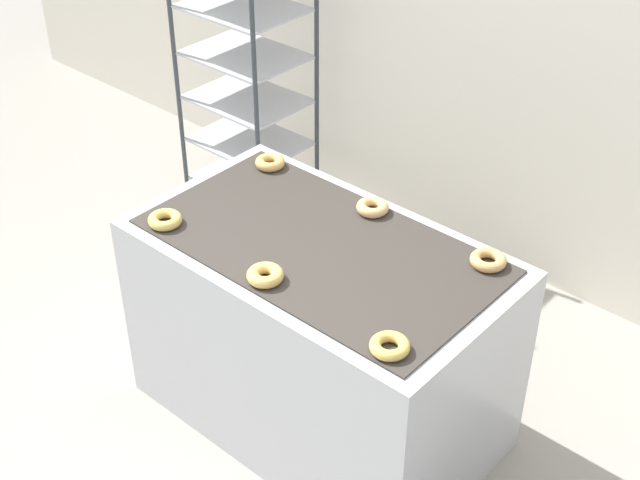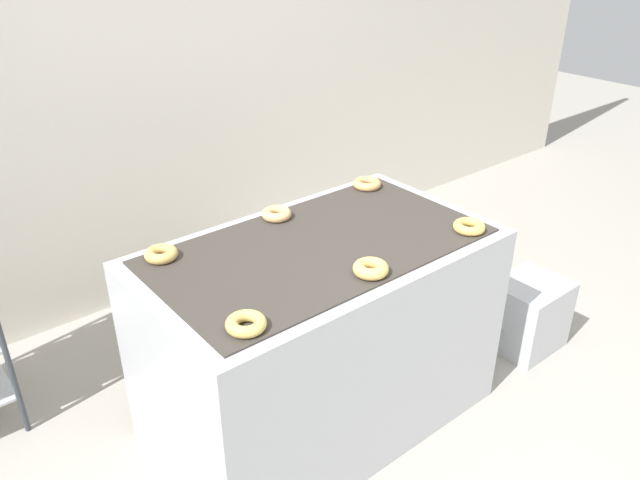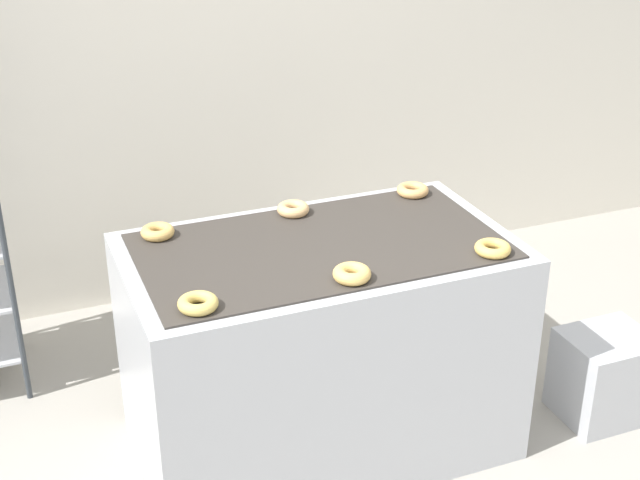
{
  "view_description": "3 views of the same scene",
  "coord_description": "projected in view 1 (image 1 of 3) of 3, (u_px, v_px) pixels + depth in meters",
  "views": [
    {
      "loc": [
        1.76,
        -1.35,
        2.76
      ],
      "look_at": [
        0.0,
        0.66,
        0.9
      ],
      "focal_mm": 50.0,
      "sensor_mm": 36.0,
      "label": 1
    },
    {
      "loc": [
        -1.36,
        -1.0,
        2.04
      ],
      "look_at": [
        0.0,
        0.66,
        0.9
      ],
      "focal_mm": 35.0,
      "sensor_mm": 36.0,
      "label": 2
    },
    {
      "loc": [
        -1.08,
        -2.04,
        2.3
      ],
      "look_at": [
        0.0,
        0.66,
        0.9
      ],
      "focal_mm": 50.0,
      "sensor_mm": 36.0,
      "label": 3
    }
  ],
  "objects": [
    {
      "name": "wall_back",
      "position": [
        541.0,
        2.0,
        3.88
      ],
      "size": [
        8.0,
        0.05,
        2.8
      ],
      "color": "silver",
      "rests_on": "ground_plane"
    },
    {
      "name": "fryer_machine",
      "position": [
        320.0,
        335.0,
        3.52
      ],
      "size": [
        1.43,
        0.82,
        0.88
      ],
      "color": "#B7BABF",
      "rests_on": "ground_plane"
    },
    {
      "name": "baking_rack_cart",
      "position": [
        245.0,
        55.0,
        4.57
      ],
      "size": [
        0.61,
        0.47,
        1.83
      ],
      "color": "#33383D",
      "rests_on": "ground_plane"
    },
    {
      "name": "donut_near_left",
      "position": [
        165.0,
        220.0,
        3.37
      ],
      "size": [
        0.13,
        0.13,
        0.04
      ],
      "primitive_type": "torus",
      "color": "#D6B75C",
      "rests_on": "fryer_machine"
    },
    {
      "name": "donut_near_center",
      "position": [
        266.0,
        275.0,
        3.08
      ],
      "size": [
        0.13,
        0.13,
        0.04
      ],
      "primitive_type": "torus",
      "color": "#E7B961",
      "rests_on": "fryer_machine"
    },
    {
      "name": "donut_near_right",
      "position": [
        390.0,
        346.0,
        2.78
      ],
      "size": [
        0.13,
        0.13,
        0.04
      ],
      "primitive_type": "torus",
      "color": "#E2B959",
      "rests_on": "fryer_machine"
    },
    {
      "name": "donut_far_left",
      "position": [
        270.0,
        162.0,
        3.73
      ],
      "size": [
        0.13,
        0.13,
        0.04
      ],
      "primitive_type": "torus",
      "color": "tan",
      "rests_on": "fryer_machine"
    },
    {
      "name": "donut_far_center",
      "position": [
        373.0,
        207.0,
        3.44
      ],
      "size": [
        0.13,
        0.13,
        0.04
      ],
      "primitive_type": "torus",
      "color": "#DFAE70",
      "rests_on": "fryer_machine"
    },
    {
      "name": "donut_far_right",
      "position": [
        488.0,
        260.0,
        3.16
      ],
      "size": [
        0.13,
        0.13,
        0.04
      ],
      "primitive_type": "torus",
      "color": "tan",
      "rests_on": "fryer_machine"
    }
  ]
}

